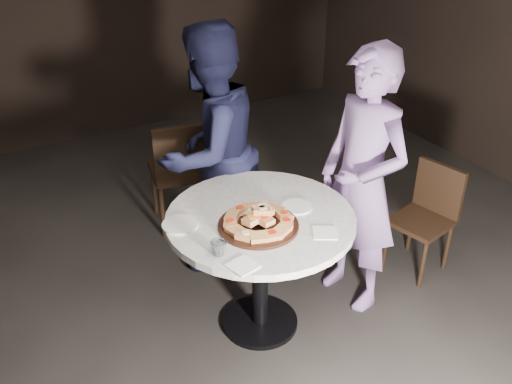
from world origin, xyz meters
TOP-DOWN VIEW (x-y plane):
  - floor at (0.00, 0.00)m, footprint 7.00×7.00m
  - table at (0.07, 0.11)m, footprint 1.41×1.41m
  - serving_board at (0.01, 0.01)m, footprint 0.53×0.53m
  - focaccia_pile at (0.01, 0.01)m, footprint 0.40×0.40m
  - plate_left at (-0.36, 0.24)m, footprint 0.20×0.20m
  - plate_right at (0.30, 0.08)m, footprint 0.22×0.22m
  - water_glass at (-0.29, -0.11)m, footprint 0.10×0.10m
  - napkin_near at (-0.24, -0.25)m, footprint 0.16×0.16m
  - napkin_far at (0.29, -0.22)m, footprint 0.17×0.17m
  - chair_far at (0.12, 1.38)m, footprint 0.51×0.53m
  - chair_right at (1.41, 0.08)m, footprint 0.44×0.43m
  - diner_navy at (0.14, 0.89)m, footprint 1.03×0.92m
  - diner_teal at (0.76, 0.06)m, footprint 0.48×0.67m

SIDE VIEW (x-z plane):
  - floor at x=0.00m, z-range 0.00..0.00m
  - chair_right at x=1.41m, z-range 0.06..0.83m
  - chair_far at x=0.12m, z-range 0.07..0.99m
  - table at x=0.07m, z-range 0.25..1.07m
  - napkin_far at x=0.29m, z-range 0.81..0.82m
  - napkin_near at x=-0.24m, z-range 0.81..0.82m
  - plate_right at x=0.30m, z-range 0.81..0.82m
  - plate_left at x=-0.36m, z-range 0.81..0.82m
  - serving_board at x=0.01m, z-range 0.81..0.83m
  - water_glass at x=-0.29m, z-range 0.81..0.89m
  - diner_teal at x=0.76m, z-range 0.00..1.71m
  - focaccia_pile at x=0.01m, z-range 0.81..0.91m
  - diner_navy at x=0.14m, z-range 0.00..1.73m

